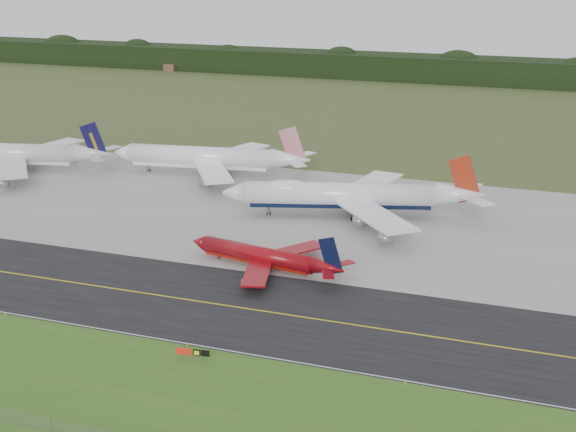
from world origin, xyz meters
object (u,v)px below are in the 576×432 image
(jet_ba_747, at_px, (350,195))
(jet_navy_gold, at_px, (16,154))
(taxiway_sign, at_px, (193,352))
(jet_star_tail, at_px, (211,158))
(jet_red_737, at_px, (266,257))

(jet_ba_747, distance_m, jet_navy_gold, 101.86)
(jet_ba_747, bearing_deg, taxiway_sign, -92.97)
(jet_navy_gold, distance_m, taxiway_sign, 129.92)
(taxiway_sign, bearing_deg, jet_star_tail, 113.17)
(taxiway_sign, bearing_deg, jet_ba_747, 87.03)
(jet_navy_gold, bearing_deg, taxiway_sign, -41.38)
(jet_red_737, relative_size, jet_navy_gold, 0.61)
(taxiway_sign, bearing_deg, jet_red_737, 94.04)
(jet_ba_747, distance_m, taxiway_sign, 76.35)
(jet_ba_747, xyz_separation_m, jet_star_tail, (-46.58, 23.46, -0.30))
(jet_ba_747, height_order, jet_star_tail, jet_ba_747)
(jet_red_737, height_order, taxiway_sign, jet_red_737)
(jet_ba_747, height_order, taxiway_sign, jet_ba_747)
(jet_red_737, xyz_separation_m, jet_star_tail, (-39.91, 61.08, 2.42))
(jet_ba_747, height_order, jet_red_737, jet_ba_747)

